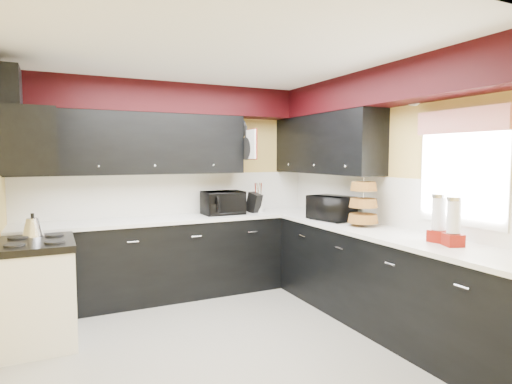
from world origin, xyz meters
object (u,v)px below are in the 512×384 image
Objects in this scene: toaster_oven at (223,203)px; utensil_crock at (258,206)px; microwave at (332,208)px; kettle at (33,227)px; knife_block at (254,203)px.

toaster_oven is 0.49m from utensil_crock.
toaster_oven reaches higher than microwave.
microwave reaches higher than kettle.
toaster_oven is 1.00× the size of microwave.
kettle is at bearing -168.61° from utensil_crock.
microwave is at bearing -8.87° from kettle.
toaster_oven is 1.96× the size of knife_block.
microwave is at bearing -65.88° from utensil_crock.
knife_block is (0.41, -0.02, -0.02)m from toaster_oven.
knife_block is at bearing -2.82° from toaster_oven.
microwave is 1.09m from knife_block.
utensil_crock is 0.78× the size of kettle.
toaster_oven is 2.14m from kettle.
utensil_crock is 0.58× the size of knife_block.
toaster_oven is 1.35m from microwave.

